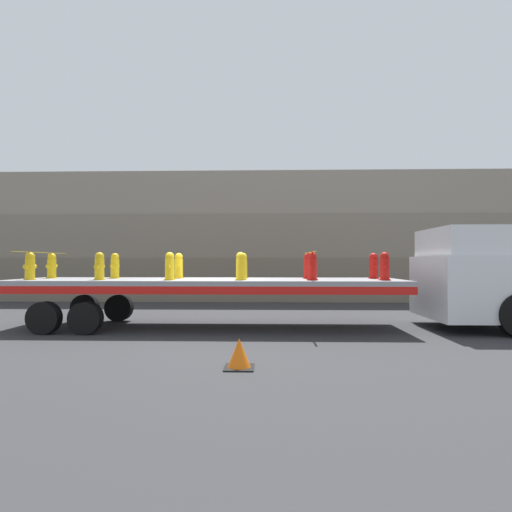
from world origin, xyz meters
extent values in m
plane|color=#2D2D30|center=(0.00, 0.00, 0.00)|extent=(120.00, 120.00, 0.00)
cube|color=#706656|center=(0.00, 8.52, 1.01)|extent=(60.00, 3.00, 2.03)
cube|color=gray|center=(0.00, 8.67, 3.04)|extent=(60.00, 3.00, 2.03)
cube|color=gray|center=(0.00, 8.82, 5.07)|extent=(60.00, 3.00, 2.03)
cube|color=silver|center=(7.31, 0.00, 1.14)|extent=(2.59, 2.60, 1.69)
cube|color=silver|center=(7.05, 0.00, 2.37)|extent=(1.81, 2.39, 0.76)
cube|color=black|center=(8.02, 0.00, 1.48)|extent=(1.04, 2.29, 0.95)
cylinder|color=black|center=(7.76, 1.23, 0.54)|extent=(1.09, 0.28, 1.09)
cube|color=gray|center=(0.00, 0.00, 1.28)|extent=(10.65, 2.46, 0.13)
cube|color=red|center=(0.00, -1.19, 1.12)|extent=(10.65, 0.08, 0.20)
cube|color=red|center=(0.00, 1.19, 1.12)|extent=(10.65, 0.08, 0.20)
cylinder|color=black|center=(-2.93, -1.13, 0.41)|extent=(0.82, 0.30, 0.82)
cylinder|color=black|center=(-2.93, 1.13, 0.41)|extent=(0.82, 0.30, 0.82)
cylinder|color=black|center=(-3.99, -1.13, 0.41)|extent=(0.82, 0.30, 0.82)
cylinder|color=black|center=(-3.99, 1.13, 0.41)|extent=(0.82, 0.30, 0.82)
cylinder|color=gold|center=(-4.73, -0.54, 1.36)|extent=(0.30, 0.30, 0.03)
cylinder|color=gold|center=(-4.73, -0.54, 1.64)|extent=(0.24, 0.24, 0.57)
sphere|color=gold|center=(-4.73, -0.54, 1.97)|extent=(0.23, 0.23, 0.23)
cylinder|color=gold|center=(-4.73, -0.72, 1.70)|extent=(0.11, 0.12, 0.11)
cylinder|color=gold|center=(-4.73, -0.36, 1.70)|extent=(0.11, 0.12, 0.11)
cylinder|color=gold|center=(-4.73, 0.54, 1.36)|extent=(0.30, 0.30, 0.03)
cylinder|color=gold|center=(-4.73, 0.54, 1.64)|extent=(0.24, 0.24, 0.57)
sphere|color=gold|center=(-4.73, 0.54, 1.97)|extent=(0.23, 0.23, 0.23)
cylinder|color=gold|center=(-4.73, 0.36, 1.70)|extent=(0.11, 0.12, 0.11)
cylinder|color=gold|center=(-4.73, 0.72, 1.70)|extent=(0.11, 0.12, 0.11)
cylinder|color=gold|center=(-2.84, -0.54, 1.36)|extent=(0.30, 0.30, 0.03)
cylinder|color=gold|center=(-2.84, -0.54, 1.64)|extent=(0.24, 0.24, 0.57)
sphere|color=gold|center=(-2.84, -0.54, 1.97)|extent=(0.23, 0.23, 0.23)
cylinder|color=gold|center=(-2.84, -0.72, 1.70)|extent=(0.11, 0.12, 0.11)
cylinder|color=gold|center=(-2.84, -0.36, 1.70)|extent=(0.11, 0.12, 0.11)
cylinder|color=gold|center=(-2.84, 0.54, 1.36)|extent=(0.30, 0.30, 0.03)
cylinder|color=gold|center=(-2.84, 0.54, 1.64)|extent=(0.24, 0.24, 0.57)
sphere|color=gold|center=(-2.84, 0.54, 1.97)|extent=(0.23, 0.23, 0.23)
cylinder|color=gold|center=(-2.84, 0.36, 1.70)|extent=(0.11, 0.12, 0.11)
cylinder|color=gold|center=(-2.84, 0.72, 1.70)|extent=(0.11, 0.12, 0.11)
cylinder|color=gold|center=(-0.95, -0.54, 1.36)|extent=(0.30, 0.30, 0.03)
cylinder|color=gold|center=(-0.95, -0.54, 1.64)|extent=(0.24, 0.24, 0.57)
sphere|color=gold|center=(-0.95, -0.54, 1.97)|extent=(0.23, 0.23, 0.23)
cylinder|color=gold|center=(-0.95, -0.72, 1.70)|extent=(0.11, 0.12, 0.11)
cylinder|color=gold|center=(-0.95, -0.36, 1.70)|extent=(0.11, 0.12, 0.11)
cylinder|color=gold|center=(-0.95, 0.54, 1.36)|extent=(0.30, 0.30, 0.03)
cylinder|color=gold|center=(-0.95, 0.54, 1.64)|extent=(0.24, 0.24, 0.57)
sphere|color=gold|center=(-0.95, 0.54, 1.97)|extent=(0.23, 0.23, 0.23)
cylinder|color=gold|center=(-0.95, 0.36, 1.70)|extent=(0.11, 0.12, 0.11)
cylinder|color=gold|center=(-0.95, 0.72, 1.70)|extent=(0.11, 0.12, 0.11)
cylinder|color=gold|center=(0.95, -0.54, 1.36)|extent=(0.30, 0.30, 0.03)
cylinder|color=gold|center=(0.95, -0.54, 1.64)|extent=(0.24, 0.24, 0.57)
sphere|color=gold|center=(0.95, -0.54, 1.97)|extent=(0.23, 0.23, 0.23)
cylinder|color=gold|center=(0.95, -0.72, 1.70)|extent=(0.11, 0.12, 0.11)
cylinder|color=gold|center=(0.95, -0.36, 1.70)|extent=(0.11, 0.12, 0.11)
cylinder|color=gold|center=(0.95, 0.54, 1.36)|extent=(0.30, 0.30, 0.03)
cylinder|color=gold|center=(0.95, 0.54, 1.64)|extent=(0.24, 0.24, 0.57)
sphere|color=gold|center=(0.95, 0.54, 1.97)|extent=(0.23, 0.23, 0.23)
cylinder|color=gold|center=(0.95, 0.36, 1.70)|extent=(0.11, 0.12, 0.11)
cylinder|color=gold|center=(0.95, 0.72, 1.70)|extent=(0.11, 0.12, 0.11)
cylinder|color=red|center=(2.84, -0.54, 1.36)|extent=(0.30, 0.30, 0.03)
cylinder|color=red|center=(2.84, -0.54, 1.64)|extent=(0.24, 0.24, 0.57)
sphere|color=red|center=(2.84, -0.54, 1.97)|extent=(0.23, 0.23, 0.23)
cylinder|color=red|center=(2.84, -0.72, 1.70)|extent=(0.11, 0.12, 0.11)
cylinder|color=red|center=(2.84, -0.36, 1.70)|extent=(0.11, 0.12, 0.11)
cylinder|color=red|center=(2.84, 0.54, 1.36)|extent=(0.30, 0.30, 0.03)
cylinder|color=red|center=(2.84, 0.54, 1.64)|extent=(0.24, 0.24, 0.57)
sphere|color=red|center=(2.84, 0.54, 1.97)|extent=(0.23, 0.23, 0.23)
cylinder|color=red|center=(2.84, 0.36, 1.70)|extent=(0.11, 0.12, 0.11)
cylinder|color=red|center=(2.84, 0.72, 1.70)|extent=(0.11, 0.12, 0.11)
cylinder|color=red|center=(4.73, -0.54, 1.36)|extent=(0.30, 0.30, 0.03)
cylinder|color=red|center=(4.73, -0.54, 1.64)|extent=(0.24, 0.24, 0.57)
sphere|color=red|center=(4.73, -0.54, 1.97)|extent=(0.23, 0.23, 0.23)
cylinder|color=red|center=(4.73, -0.72, 1.70)|extent=(0.11, 0.12, 0.11)
cylinder|color=red|center=(4.73, -0.36, 1.70)|extent=(0.11, 0.12, 0.11)
cylinder|color=red|center=(4.73, 0.54, 1.36)|extent=(0.30, 0.30, 0.03)
cylinder|color=red|center=(4.73, 0.54, 1.64)|extent=(0.24, 0.24, 0.57)
sphere|color=red|center=(4.73, 0.54, 1.97)|extent=(0.23, 0.23, 0.23)
cylinder|color=red|center=(4.73, 0.36, 1.70)|extent=(0.11, 0.12, 0.11)
cylinder|color=red|center=(4.73, 0.72, 1.70)|extent=(0.11, 0.12, 0.11)
cube|color=yellow|center=(-4.73, 0.00, 2.10)|extent=(0.05, 2.66, 0.01)
cube|color=yellow|center=(2.84, 0.00, 2.10)|extent=(0.05, 2.66, 0.01)
cube|color=black|center=(1.17, -4.22, 0.01)|extent=(0.51, 0.51, 0.03)
cone|color=orange|center=(1.17, -4.22, 0.27)|extent=(0.39, 0.39, 0.49)
camera|label=1|loc=(1.65, -11.08, 1.82)|focal=28.00mm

